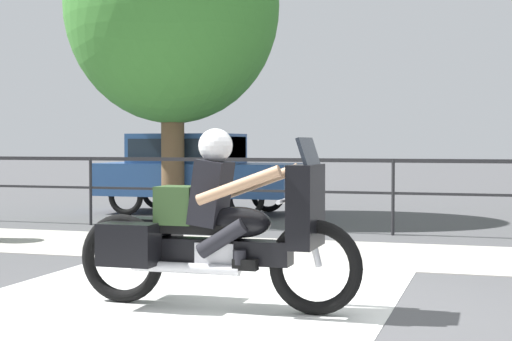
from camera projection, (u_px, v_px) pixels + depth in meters
ground_plane at (309, 311)px, 6.50m from camera, size 120.00×120.00×0.00m
sidewalk_band at (371, 255)px, 9.75m from camera, size 44.00×2.40×0.01m
crosswalk_band at (167, 306)px, 6.66m from camera, size 3.72×6.00×0.01m
fence_railing at (393, 175)px, 11.80m from camera, size 36.00×0.05×1.16m
motorcycle at (215, 229)px, 6.57m from camera, size 2.50×0.76×1.52m
parked_car at (194, 168)px, 15.49m from camera, size 3.92×1.61×1.58m
tree_behind_car at (172, 6)px, 14.50m from camera, size 3.97×3.97×6.13m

